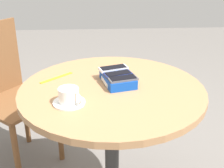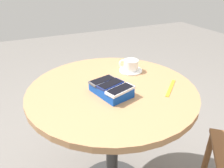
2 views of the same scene
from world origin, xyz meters
name	(u,v)px [view 1 (image 1 of 2)]	position (x,y,z in m)	size (l,w,h in m)	color
round_table	(112,119)	(0.00, 0.00, 0.60)	(0.85, 0.85, 0.77)	#2D2D2D
phone_box	(118,79)	(-0.05, 0.03, 0.79)	(0.22, 0.17, 0.04)	#0F42AD
phone_white	(113,68)	(-0.12, 0.01, 0.82)	(0.10, 0.15, 0.01)	silver
phone_navy	(118,74)	(-0.05, 0.03, 0.82)	(0.10, 0.14, 0.01)	navy
phone_gray	(123,79)	(0.01, 0.05, 0.82)	(0.09, 0.14, 0.01)	#515156
saucer	(69,103)	(0.14, -0.18, 0.77)	(0.13, 0.13, 0.01)	white
coffee_cup	(69,95)	(0.14, -0.18, 0.81)	(0.09, 0.10, 0.06)	white
lanyard_strap	(57,78)	(-0.13, -0.26, 0.77)	(0.19, 0.02, 0.00)	orange
chair_near_window	(10,96)	(-0.52, -0.62, 0.48)	(0.55, 0.55, 0.93)	brown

